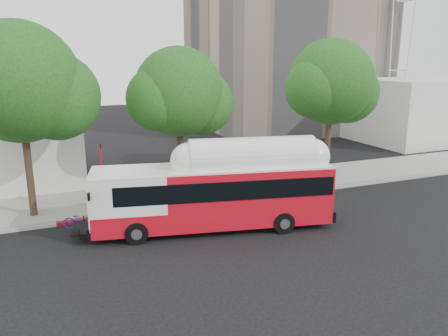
# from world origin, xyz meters

# --- Properties ---
(ground) EXTENTS (120.00, 120.00, 0.00)m
(ground) POSITION_xyz_m (0.00, 0.00, 0.00)
(ground) COLOR black
(ground) RESTS_ON ground
(sidewalk) EXTENTS (60.00, 5.00, 0.15)m
(sidewalk) POSITION_xyz_m (0.00, 6.50, 0.07)
(sidewalk) COLOR gray
(sidewalk) RESTS_ON ground
(curb_strip) EXTENTS (60.00, 0.30, 0.15)m
(curb_strip) POSITION_xyz_m (0.00, 3.90, 0.07)
(curb_strip) COLOR gray
(curb_strip) RESTS_ON ground
(red_curb_segment) EXTENTS (10.00, 0.32, 0.16)m
(red_curb_segment) POSITION_xyz_m (-3.00, 3.90, 0.08)
(red_curb_segment) COLOR maroon
(red_curb_segment) RESTS_ON ground
(street_tree_left) EXTENTS (6.67, 5.80, 9.74)m
(street_tree_left) POSITION_xyz_m (-8.53, 5.56, 6.60)
(street_tree_left) COLOR #2D2116
(street_tree_left) RESTS_ON ground
(street_tree_mid) EXTENTS (5.75, 5.00, 8.62)m
(street_tree_mid) POSITION_xyz_m (-0.59, 6.06, 5.91)
(street_tree_mid) COLOR #2D2116
(street_tree_mid) RESTS_ON ground
(street_tree_right) EXTENTS (6.21, 5.40, 9.18)m
(street_tree_right) POSITION_xyz_m (9.44, 5.86, 6.26)
(street_tree_right) COLOR #2D2116
(street_tree_right) RESTS_ON ground
(horizon_block) EXTENTS (20.00, 12.00, 6.00)m
(horizon_block) POSITION_xyz_m (30.00, 16.00, 3.00)
(horizon_block) COLOR silver
(horizon_block) RESTS_ON ground
(transit_bus) EXTENTS (12.10, 4.58, 3.52)m
(transit_bus) POSITION_xyz_m (-0.95, 0.58, 1.65)
(transit_bus) COLOR red
(transit_bus) RESTS_ON ground
(signal_pole) EXTENTS (0.11, 0.36, 3.84)m
(signal_pole) POSITION_xyz_m (-5.61, 4.31, 1.97)
(signal_pole) COLOR #B21320
(signal_pole) RESTS_ON ground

